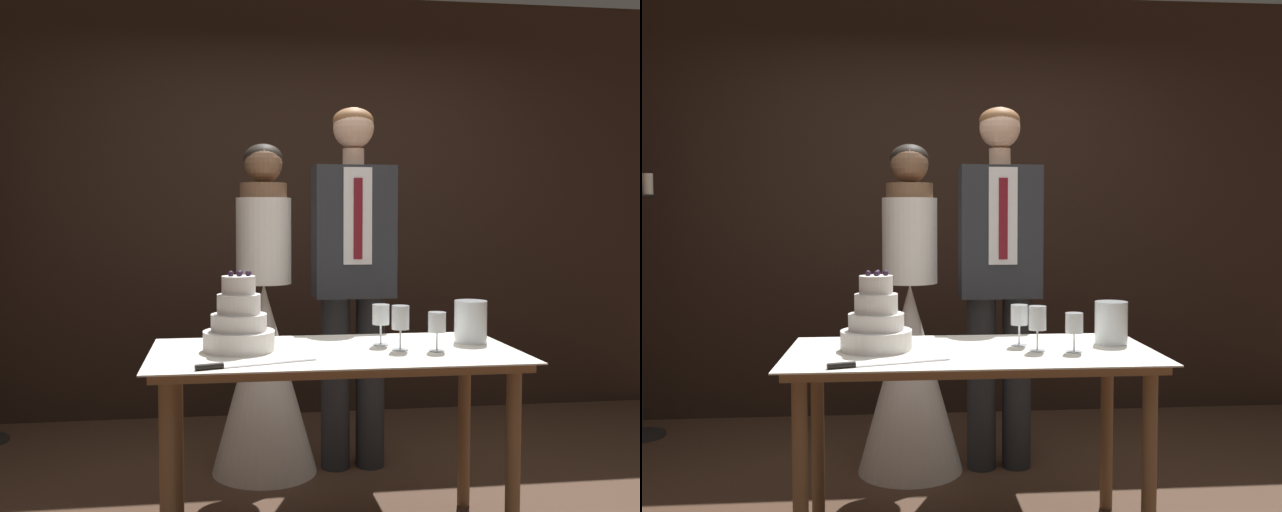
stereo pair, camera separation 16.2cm
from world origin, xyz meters
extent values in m
cube|color=black|center=(0.00, 1.95, 1.37)|extent=(5.23, 0.12, 2.75)
cylinder|color=brown|center=(-0.69, -0.27, 0.37)|extent=(0.06, 0.06, 0.74)
cylinder|color=brown|center=(0.59, -0.27, 0.37)|extent=(0.06, 0.06, 0.74)
cylinder|color=brown|center=(-0.69, 0.27, 0.37)|extent=(0.06, 0.06, 0.74)
cylinder|color=brown|center=(0.59, 0.27, 0.37)|extent=(0.06, 0.06, 0.74)
cube|color=brown|center=(-0.05, 0.00, 0.76)|extent=(1.40, 0.66, 0.03)
cube|color=white|center=(-0.05, 0.00, 0.78)|extent=(1.46, 0.72, 0.01)
cylinder|color=white|center=(-0.43, 0.05, 0.82)|extent=(0.29, 0.29, 0.08)
cylinder|color=white|center=(-0.43, 0.05, 0.89)|extent=(0.22, 0.22, 0.07)
cylinder|color=white|center=(-0.43, 0.05, 0.96)|extent=(0.17, 0.17, 0.08)
cylinder|color=white|center=(-0.43, 0.05, 1.04)|extent=(0.13, 0.13, 0.07)
sphere|color=#2D1933|center=(-0.39, 0.05, 1.09)|extent=(0.02, 0.02, 0.02)
sphere|color=#2D1933|center=(-0.42, 0.07, 1.09)|extent=(0.02, 0.02, 0.02)
sphere|color=#2D1933|center=(-0.46, 0.04, 1.09)|extent=(0.02, 0.02, 0.02)
sphere|color=#2D1933|center=(-0.42, 0.03, 1.09)|extent=(0.02, 0.02, 0.02)
cube|color=silver|center=(-0.32, -0.23, 0.78)|extent=(0.35, 0.12, 0.00)
cylinder|color=black|center=(-0.54, -0.30, 0.79)|extent=(0.10, 0.05, 0.02)
cylinder|color=silver|center=(0.35, -0.08, 0.78)|extent=(0.07, 0.07, 0.00)
cylinder|color=silver|center=(0.35, -0.08, 0.82)|extent=(0.01, 0.01, 0.07)
cylinder|color=silver|center=(0.35, -0.08, 0.90)|extent=(0.07, 0.07, 0.08)
cylinder|color=maroon|center=(0.35, -0.08, 0.87)|extent=(0.06, 0.06, 0.03)
cylinder|color=silver|center=(0.16, 0.08, 0.78)|extent=(0.07, 0.07, 0.00)
cylinder|color=silver|center=(0.16, 0.08, 0.82)|extent=(0.01, 0.01, 0.08)
cylinder|color=silver|center=(0.16, 0.08, 0.91)|extent=(0.07, 0.07, 0.08)
cylinder|color=silver|center=(0.21, -0.04, 0.78)|extent=(0.07, 0.07, 0.00)
cylinder|color=silver|center=(0.21, -0.04, 0.82)|extent=(0.01, 0.01, 0.08)
cylinder|color=silver|center=(0.21, -0.04, 0.91)|extent=(0.07, 0.07, 0.09)
cylinder|color=maroon|center=(0.21, -0.04, 0.88)|extent=(0.06, 0.06, 0.04)
cylinder|color=silver|center=(0.55, 0.09, 0.87)|extent=(0.14, 0.14, 0.18)
cylinder|color=silver|center=(0.55, 0.09, 0.82)|extent=(0.06, 0.06, 0.08)
sphere|color=#F9CC4C|center=(0.55, 0.09, 0.87)|extent=(0.02, 0.02, 0.02)
cone|color=white|center=(-0.28, 0.83, 0.49)|extent=(0.54, 0.54, 0.97)
cylinder|color=white|center=(-0.28, 0.83, 1.19)|extent=(0.28, 0.28, 0.44)
cylinder|color=brown|center=(-0.28, 0.83, 1.44)|extent=(0.24, 0.24, 0.07)
sphere|color=brown|center=(-0.28, 0.83, 1.58)|extent=(0.19, 0.19, 0.19)
ellipsoid|color=black|center=(-0.28, 0.84, 1.61)|extent=(0.20, 0.20, 0.15)
cylinder|color=#282B30|center=(0.09, 0.83, 0.45)|extent=(0.15, 0.15, 0.90)
cylinder|color=#282B30|center=(0.27, 0.83, 0.45)|extent=(0.15, 0.15, 0.90)
cube|color=#282B30|center=(0.18, 0.83, 1.23)|extent=(0.41, 0.24, 0.67)
cube|color=white|center=(0.18, 0.71, 1.31)|extent=(0.14, 0.01, 0.48)
cube|color=maroon|center=(0.18, 0.70, 1.30)|extent=(0.04, 0.01, 0.40)
cylinder|color=#DBAD8E|center=(0.18, 0.83, 1.61)|extent=(0.11, 0.11, 0.09)
sphere|color=#DBAD8E|center=(0.18, 0.83, 1.76)|extent=(0.21, 0.21, 0.21)
ellipsoid|color=brown|center=(0.18, 0.84, 1.80)|extent=(0.21, 0.21, 0.14)
camera|label=1|loc=(-0.49, -2.78, 1.31)|focal=40.00mm
camera|label=2|loc=(-0.33, -2.80, 1.31)|focal=40.00mm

